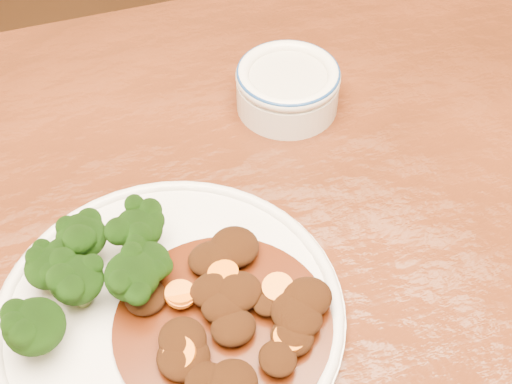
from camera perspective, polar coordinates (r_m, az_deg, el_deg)
name	(u,v)px	position (r m, az deg, el deg)	size (l,w,h in m)	color
dining_table	(251,356)	(0.66, -0.40, -12.97)	(1.60, 1.08, 0.75)	#58240F
dinner_plate	(169,314)	(0.58, -6.94, -9.69)	(0.28, 0.28, 0.02)	silver
broccoli_florets	(92,271)	(0.58, -13.02, -6.21)	(0.14, 0.11, 0.05)	#76944C
mince_stew	(232,314)	(0.56, -1.94, -9.70)	(0.17, 0.17, 0.03)	#431307
dip_bowl	(288,86)	(0.74, 2.56, 8.47)	(0.11, 0.11, 0.05)	silver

